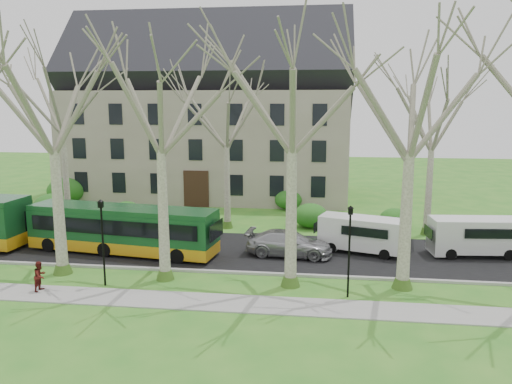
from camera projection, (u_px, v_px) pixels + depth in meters
The scene contains 14 objects.
ground at pixel (227, 284), 25.26m from camera, with size 120.00×120.00×0.00m, color #307922.
sidewalk at pixel (216, 302), 22.81m from camera, with size 70.00×2.00×0.06m, color gray.
road at pixel (243, 251), 30.62m from camera, with size 80.00×8.00×0.06m, color black.
curb at pixel (232, 272), 26.71m from camera, with size 80.00×0.25×0.14m, color #A5A39E.
building at pixel (210, 112), 47.97m from camera, with size 26.50×12.20×16.00m.
tree_row_verge at pixel (226, 145), 24.29m from camera, with size 49.00×7.00×14.00m.
tree_row_far at pixel (236, 146), 35.08m from camera, with size 33.00×7.00×12.00m.
lamp_row at pixel (222, 240), 23.82m from camera, with size 36.22×0.22×4.30m.
hedges at pixel (201, 205), 39.32m from camera, with size 30.60×8.60×2.00m.
bus_follow at pixel (122, 229), 30.05m from camera, with size 11.61×2.42×2.90m, color #134520, non-canonical shape.
sedan at pixel (289, 243), 29.55m from camera, with size 2.08×5.11×1.48m, color #9D9DA1.
van_a at pixel (361, 235), 30.11m from camera, with size 4.95×1.80×2.16m, color silver, non-canonical shape.
van_b at pixel (475, 237), 29.46m from camera, with size 5.16×1.88×2.25m, color silver, non-canonical shape.
pedestrian_b at pixel (40, 276), 24.06m from camera, with size 0.71×0.55×1.46m, color #4F1512.
Camera 1 is at (4.50, -23.63, 9.11)m, focal length 35.00 mm.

